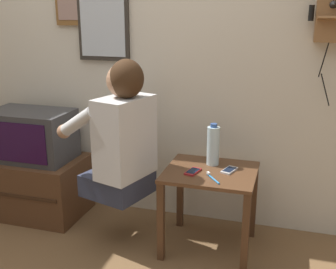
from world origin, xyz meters
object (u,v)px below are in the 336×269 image
cell_phone_held (193,171)px  cell_phone_spare (229,170)px  water_bottle (213,145)px  person (121,135)px  wall_phone_antique (332,8)px  toothbrush (212,178)px  television (31,135)px  wall_mirror (103,17)px

cell_phone_held → cell_phone_spare: size_ratio=0.98×
cell_phone_held → water_bottle: size_ratio=0.51×
cell_phone_spare → person: bearing=-152.2°
wall_phone_antique → toothbrush: (-0.58, -0.45, -0.94)m
cell_phone_spare → water_bottle: water_bottle is taller
person → television: 0.82m
television → wall_mirror: wall_mirror is taller
television → cell_phone_held: bearing=-7.8°
wall_mirror → cell_phone_held: 1.23m
person → water_bottle: bearing=-52.1°
cell_phone_held → cell_phone_spare: 0.22m
wall_phone_antique → wall_mirror: (-1.45, 0.04, -0.06)m
toothbrush → cell_phone_held: bearing=117.4°
wall_mirror → toothbrush: 1.33m
wall_phone_antique → wall_mirror: 1.46m
wall_phone_antique → water_bottle: wall_phone_antique is taller
wall_phone_antique → television: bearing=-173.6°
wall_mirror → water_bottle: size_ratio=2.19×
wall_phone_antique → wall_mirror: bearing=178.4°
cell_phone_held → wall_phone_antique: bearing=41.5°
cell_phone_held → toothbrush: 0.14m
television → cell_phone_held: size_ratio=4.35×
cell_phone_spare → toothbrush: size_ratio=1.06×
water_bottle → toothbrush: size_ratio=2.05×
wall_mirror → cell_phone_held: wall_mirror is taller
water_bottle → toothbrush: water_bottle is taller
toothbrush → wall_mirror: bearing=114.0°
wall_phone_antique → cell_phone_held: 1.24m
wall_mirror → cell_phone_spare: wall_mirror is taller
cell_phone_spare → water_bottle: 0.19m
wall_mirror → cell_phone_spare: (0.95, -0.34, -0.88)m
wall_mirror → cell_phone_held: bearing=-29.8°
cell_phone_held → cell_phone_spare: (0.20, 0.09, 0.00)m
cell_phone_held → television: bearing=-175.1°
wall_mirror → toothbrush: bearing=-29.3°
wall_mirror → television: bearing=-151.5°
wall_phone_antique → cell_phone_spare: bearing=-149.0°
wall_mirror → water_bottle: wall_mirror is taller
person → wall_mirror: wall_mirror is taller
person → toothbrush: 0.61m
wall_phone_antique → cell_phone_held: size_ratio=5.89×
person → toothbrush: person is taller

